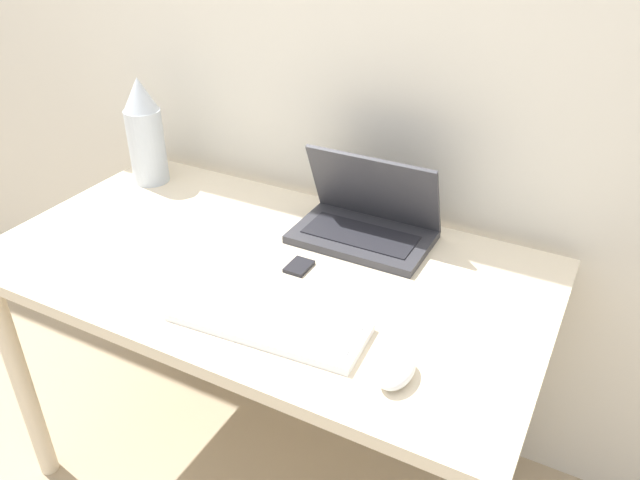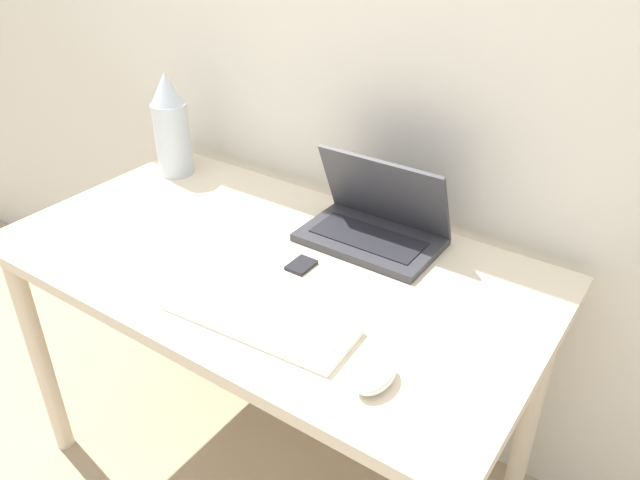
# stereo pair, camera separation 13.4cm
# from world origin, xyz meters

# --- Properties ---
(desk) EXTENTS (1.30, 0.71, 0.73)m
(desk) POSITION_xyz_m (0.00, 0.35, 0.64)
(desk) COLOR beige
(desk) RESTS_ON ground_plane
(laptop) EXTENTS (0.33, 0.21, 0.21)m
(laptop) POSITION_xyz_m (0.16, 0.57, 0.78)
(laptop) COLOR #333338
(laptop) RESTS_ON desk
(keyboard) EXTENTS (0.41, 0.17, 0.02)m
(keyboard) POSITION_xyz_m (0.13, 0.16, 0.74)
(keyboard) COLOR white
(keyboard) RESTS_ON desk
(mouse) EXTENTS (0.06, 0.10, 0.04)m
(mouse) POSITION_xyz_m (0.41, 0.14, 0.75)
(mouse) COLOR white
(mouse) RESTS_ON desk
(vase) EXTENTS (0.10, 0.10, 0.31)m
(vase) POSITION_xyz_m (-0.53, 0.57, 0.88)
(vase) COLOR silver
(vase) RESTS_ON desk
(mp3_player) EXTENTS (0.05, 0.07, 0.01)m
(mp3_player) POSITION_xyz_m (0.08, 0.37, 0.74)
(mp3_player) COLOR black
(mp3_player) RESTS_ON desk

